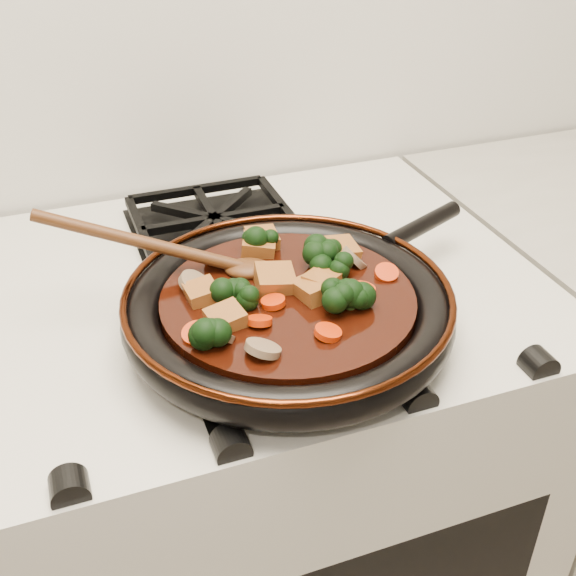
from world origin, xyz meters
name	(u,v)px	position (x,y,z in m)	size (l,w,h in m)	color
stove	(253,512)	(0.00, 1.69, 0.45)	(0.76, 0.60, 0.90)	beige
burner_grate_front	(280,334)	(0.00, 1.55, 0.91)	(0.23, 0.23, 0.03)	black
burner_grate_back	(215,225)	(0.00, 1.83, 0.91)	(0.23, 0.23, 0.03)	black
skillet	(289,307)	(0.01, 1.56, 0.94)	(0.48, 0.37, 0.05)	black
braising_sauce	(288,304)	(0.01, 1.56, 0.95)	(0.29, 0.29, 0.02)	black
tofu_cube_0	(262,240)	(0.02, 1.67, 0.97)	(0.04, 0.04, 0.02)	brown
tofu_cube_1	(275,281)	(0.00, 1.58, 0.97)	(0.04, 0.04, 0.02)	brown
tofu_cube_2	(259,247)	(0.01, 1.66, 0.97)	(0.04, 0.04, 0.02)	brown
tofu_cube_3	(226,319)	(-0.07, 1.53, 0.97)	(0.04, 0.03, 0.02)	brown
tofu_cube_4	(315,289)	(0.04, 1.55, 0.97)	(0.04, 0.04, 0.02)	brown
tofu_cube_5	(340,251)	(0.10, 1.62, 0.97)	(0.04, 0.04, 0.02)	brown
tofu_cube_6	(321,283)	(0.05, 1.56, 0.97)	(0.04, 0.03, 0.02)	brown
tofu_cube_7	(202,293)	(-0.08, 1.58, 0.97)	(0.04, 0.03, 0.02)	brown
broccoli_floret_0	(350,302)	(0.07, 1.51, 0.97)	(0.06, 0.06, 0.05)	black
broccoli_floret_1	(237,297)	(-0.05, 1.56, 0.97)	(0.06, 0.06, 0.05)	black
broccoli_floret_2	(323,255)	(0.07, 1.61, 0.97)	(0.06, 0.06, 0.06)	black
broccoli_floret_3	(211,333)	(-0.09, 1.51, 0.97)	(0.06, 0.06, 0.05)	black
broccoli_floret_4	(334,271)	(0.07, 1.57, 0.97)	(0.06, 0.06, 0.05)	black
broccoli_floret_5	(261,242)	(0.02, 1.66, 0.97)	(0.06, 0.06, 0.06)	black
broccoli_floret_6	(338,298)	(0.05, 1.52, 0.97)	(0.06, 0.06, 0.06)	black
carrot_coin_0	(259,321)	(-0.03, 1.52, 0.96)	(0.03, 0.03, 0.01)	red
carrot_coin_1	(362,289)	(0.09, 1.53, 0.96)	(0.03, 0.03, 0.01)	red
carrot_coin_2	(328,332)	(0.02, 1.47, 0.96)	(0.03, 0.03, 0.01)	red
carrot_coin_3	(273,302)	(-0.01, 1.54, 0.96)	(0.03, 0.03, 0.01)	red
carrot_coin_4	(386,273)	(0.13, 1.56, 0.96)	(0.03, 0.03, 0.01)	red
carrot_coin_5	(197,334)	(-0.10, 1.52, 0.96)	(0.03, 0.03, 0.01)	red
mushroom_slice_0	(354,258)	(0.11, 1.60, 0.97)	(0.04, 0.04, 0.01)	#7B6247
mushroom_slice_1	(195,284)	(-0.08, 1.61, 0.97)	(0.04, 0.04, 0.01)	#7B6247
mushroom_slice_2	(263,348)	(-0.05, 1.47, 0.97)	(0.04, 0.04, 0.01)	#7B6247
mushroom_slice_3	(219,260)	(-0.04, 1.65, 0.97)	(0.04, 0.04, 0.01)	#7B6247
mushroom_slice_4	(220,334)	(-0.08, 1.51, 0.97)	(0.03, 0.03, 0.01)	#7B6247
wooden_spoon	(187,253)	(-0.08, 1.65, 0.98)	(0.16, 0.08, 0.25)	#48260F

